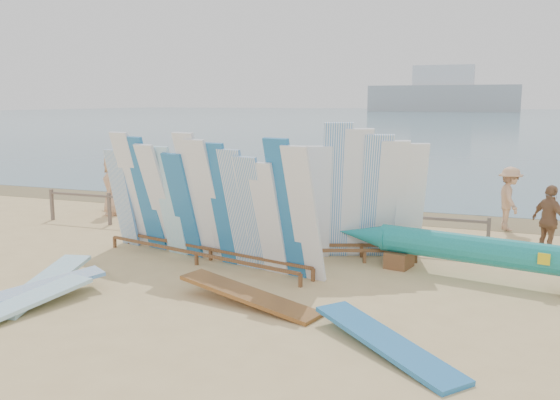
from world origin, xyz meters
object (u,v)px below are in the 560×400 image
at_px(beach_chair_left, 247,220).
at_px(beachgoer_extra_0, 509,199).
at_px(outrigger_canoe, 483,252).
at_px(beachgoer_0, 113,185).
at_px(vendor_table, 291,247).
at_px(flat_board_b, 16,315).
at_px(flat_board_c, 248,305).
at_px(beachgoer_7, 342,197).
at_px(beach_chair_right, 301,226).
at_px(side_surfboard_rack, 364,199).
at_px(beachgoer_1, 156,182).
at_px(beachgoer_extra_1, 125,178).
at_px(beachgoer_11, 165,178).
at_px(stroller, 353,221).
at_px(flat_board_d, 386,351).
at_px(beachgoer_4, 308,204).
at_px(beachgoer_10, 550,221).
at_px(flat_board_a, 44,293).
at_px(flat_board_e, 26,301).
at_px(beachgoer_2, 188,191).
at_px(main_surfboard_rack, 203,205).

bearing_deg(beach_chair_left, beachgoer_extra_0, 41.14).
height_order(outrigger_canoe, beachgoer_0, beachgoer_0).
xyz_separation_m(vendor_table, flat_board_b, (-3.12, -4.55, -0.33)).
distance_m(flat_board_c, beachgoer_7, 6.79).
height_order(outrigger_canoe, beach_chair_right, beach_chair_right).
relative_size(side_surfboard_rack, outrigger_canoe, 0.49).
bearing_deg(flat_board_b, beachgoer_1, 120.62).
distance_m(beachgoer_extra_1, beachgoer_11, 1.29).
bearing_deg(beachgoer_7, stroller, 61.04).
relative_size(flat_board_d, beachgoer_4, 1.72).
height_order(side_surfboard_rack, beachgoer_10, side_surfboard_rack).
distance_m(flat_board_b, beach_chair_right, 7.48).
height_order(flat_board_a, beach_chair_right, beach_chair_right).
height_order(stroller, beachgoer_11, beachgoer_11).
bearing_deg(stroller, beachgoer_10, -14.43).
height_order(flat_board_e, stroller, stroller).
bearing_deg(beach_chair_right, beachgoer_2, 157.82).
bearing_deg(beachgoer_extra_0, beach_chair_left, 95.28).
height_order(flat_board_d, flat_board_a, flat_board_a).
relative_size(outrigger_canoe, beachgoer_11, 3.38).
bearing_deg(flat_board_a, beach_chair_right, 51.84).
xyz_separation_m(flat_board_b, flat_board_c, (3.34, 1.78, 0.00)).
xyz_separation_m(beachgoer_11, beachgoer_10, (11.44, -2.65, -0.11)).
bearing_deg(beach_chair_left, beachgoer_2, -161.20).
bearing_deg(beach_chair_right, flat_board_d, -76.58).
distance_m(main_surfboard_rack, beachgoer_2, 4.37).
xyz_separation_m(flat_board_c, beach_chair_right, (-0.83, 5.27, 0.26)).
distance_m(side_surfboard_rack, vendor_table, 1.88).
relative_size(vendor_table, flat_board_e, 0.37).
height_order(beachgoer_extra_1, beachgoer_10, beachgoer_extra_1).
distance_m(flat_board_a, beach_chair_left, 6.46).
distance_m(main_surfboard_rack, beach_chair_right, 3.51).
bearing_deg(flat_board_c, flat_board_d, -97.95).
relative_size(outrigger_canoe, beachgoer_extra_1, 3.32).
height_order(main_surfboard_rack, beachgoer_extra_0, main_surfboard_rack).
bearing_deg(beachgoer_1, beachgoer_extra_0, -57.69).
xyz_separation_m(flat_board_b, beachgoer_0, (-3.76, 7.76, 0.90)).
xyz_separation_m(side_surfboard_rack, flat_board_b, (-4.52, -5.30, -1.34)).
xyz_separation_m(beach_chair_left, stroller, (2.97, -0.14, 0.23)).
bearing_deg(beachgoer_4, flat_board_b, 23.92).
height_order(side_surfboard_rack, beachgoer_7, side_surfboard_rack).
bearing_deg(beachgoer_10, beachgoer_extra_1, 39.00).
height_order(main_surfboard_rack, flat_board_e, main_surfboard_rack).
height_order(flat_board_c, beach_chair_right, beach_chair_right).
relative_size(flat_board_d, beach_chair_left, 3.48).
bearing_deg(vendor_table, main_surfboard_rack, -168.70).
height_order(outrigger_canoe, flat_board_a, outrigger_canoe).
xyz_separation_m(vendor_table, beachgoer_7, (0.08, 3.96, 0.49)).
distance_m(beachgoer_7, beachgoer_10, 5.32).
xyz_separation_m(flat_board_c, beachgoer_extra_1, (-7.59, 7.33, 0.93)).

